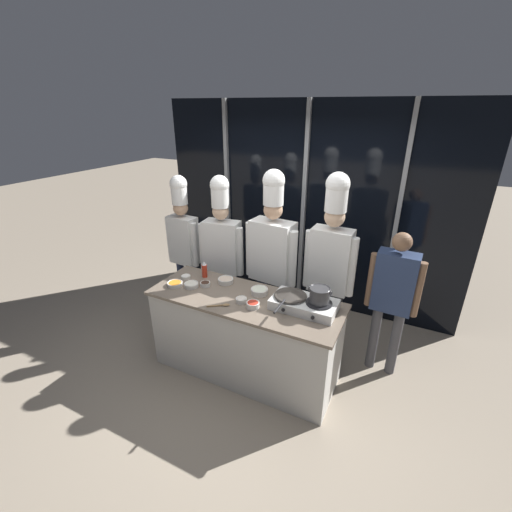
% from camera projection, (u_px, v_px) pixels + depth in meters
% --- Properties ---
extents(ground_plane, '(24.00, 24.00, 0.00)m').
position_uv_depth(ground_plane, '(246.00, 369.00, 3.69)').
color(ground_plane, gray).
extents(window_wall_back, '(4.07, 0.09, 2.70)m').
position_uv_depth(window_wall_back, '(304.00, 209.00, 4.52)').
color(window_wall_back, black).
rests_on(window_wall_back, ground_plane).
extents(demo_counter, '(1.93, 0.70, 0.89)m').
position_uv_depth(demo_counter, '(245.00, 335.00, 3.51)').
color(demo_counter, beige).
rests_on(demo_counter, ground_plane).
extents(portable_stove, '(0.59, 0.34, 0.10)m').
position_uv_depth(portable_stove, '(304.00, 304.00, 3.14)').
color(portable_stove, silver).
rests_on(portable_stove, demo_counter).
extents(frying_pan, '(0.31, 0.53, 0.04)m').
position_uv_depth(frying_pan, '(290.00, 294.00, 3.16)').
color(frying_pan, '#38332D').
rests_on(frying_pan, portable_stove).
extents(stock_pot, '(0.21, 0.19, 0.15)m').
position_uv_depth(stock_pot, '(320.00, 295.00, 3.03)').
color(stock_pot, '#333335').
rests_on(stock_pot, portable_stove).
extents(squeeze_bottle_chili, '(0.06, 0.06, 0.18)m').
position_uv_depth(squeeze_bottle_chili, '(204.00, 270.00, 3.71)').
color(squeeze_bottle_chili, red).
rests_on(squeeze_bottle_chili, demo_counter).
extents(prep_bowl_rice, '(0.10, 0.10, 0.03)m').
position_uv_depth(prep_bowl_rice, '(186.00, 277.00, 3.70)').
color(prep_bowl_rice, silver).
rests_on(prep_bowl_rice, demo_counter).
extents(prep_bowl_chili_flakes, '(0.13, 0.13, 0.06)m').
position_uv_depth(prep_bowl_chili_flakes, '(253.00, 304.00, 3.16)').
color(prep_bowl_chili_flakes, silver).
rests_on(prep_bowl_chili_flakes, demo_counter).
extents(prep_bowl_carrots, '(0.16, 0.16, 0.04)m').
position_uv_depth(prep_bowl_carrots, '(175.00, 284.00, 3.55)').
color(prep_bowl_carrots, silver).
rests_on(prep_bowl_carrots, demo_counter).
extents(prep_bowl_soy_glaze, '(0.11, 0.11, 0.04)m').
position_uv_depth(prep_bowl_soy_glaze, '(205.00, 284.00, 3.55)').
color(prep_bowl_soy_glaze, silver).
rests_on(prep_bowl_soy_glaze, demo_counter).
extents(prep_bowl_onion, '(0.11, 0.11, 0.04)m').
position_uv_depth(prep_bowl_onion, '(241.00, 300.00, 3.25)').
color(prep_bowl_onion, silver).
rests_on(prep_bowl_onion, demo_counter).
extents(prep_bowl_garlic, '(0.15, 0.15, 0.05)m').
position_uv_depth(prep_bowl_garlic, '(191.00, 285.00, 3.53)').
color(prep_bowl_garlic, silver).
rests_on(prep_bowl_garlic, demo_counter).
extents(prep_bowl_bean_sprouts, '(0.17, 0.17, 0.06)m').
position_uv_depth(prep_bowl_bean_sprouts, '(259.00, 291.00, 3.40)').
color(prep_bowl_bean_sprouts, silver).
rests_on(prep_bowl_bean_sprouts, demo_counter).
extents(prep_bowl_chicken, '(0.16, 0.16, 0.05)m').
position_uv_depth(prep_bowl_chicken, '(226.00, 280.00, 3.61)').
color(prep_bowl_chicken, silver).
rests_on(prep_bowl_chicken, demo_counter).
extents(serving_spoon_slotted, '(0.20, 0.15, 0.02)m').
position_uv_depth(serving_spoon_slotted, '(223.00, 305.00, 3.20)').
color(serving_spoon_slotted, olive).
rests_on(serving_spoon_slotted, demo_counter).
extents(chef_head, '(0.48, 0.22, 1.87)m').
position_uv_depth(chef_head, '(183.00, 237.00, 4.28)').
color(chef_head, '#2D3856').
rests_on(chef_head, ground_plane).
extents(chef_sous, '(0.54, 0.27, 1.93)m').
position_uv_depth(chef_sous, '(222.00, 245.00, 3.99)').
color(chef_sous, '#232326').
rests_on(chef_sous, ground_plane).
extents(chef_line, '(0.61, 0.29, 2.04)m').
position_uv_depth(chef_line, '(272.00, 251.00, 3.69)').
color(chef_line, '#2D3856').
rests_on(chef_line, ground_plane).
extents(chef_pastry, '(0.53, 0.23, 2.06)m').
position_uv_depth(chef_pastry, '(331.00, 256.00, 3.44)').
color(chef_pastry, '#232326').
rests_on(chef_pastry, ground_plane).
extents(person_guest, '(0.50, 0.21, 1.56)m').
position_uv_depth(person_guest, '(393.00, 292.00, 3.33)').
color(person_guest, '#4C4C51').
rests_on(person_guest, ground_plane).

